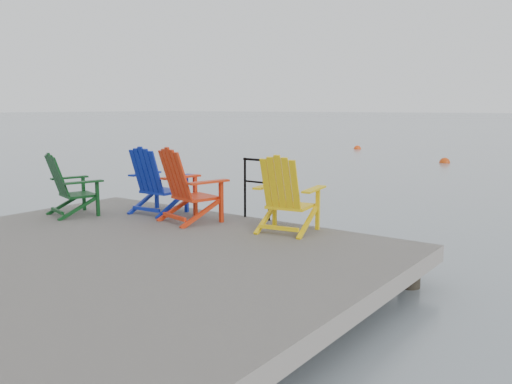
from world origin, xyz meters
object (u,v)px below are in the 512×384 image
Objects in this scene: handrail at (257,183)px; chair_blue at (156,181)px; chair_red at (188,185)px; chair_green at (70,185)px; buoy_a at (445,163)px; buoy_b at (357,149)px; chair_yellow at (286,194)px.

chair_blue is at bearing -158.57° from handrail.
chair_blue is 0.85m from chair_red.
chair_green is 1.29m from chair_blue.
buoy_b is (-5.78, 4.37, 0.00)m from buoy_a.
handrail is 14.92m from buoy_a.
buoy_b is (-6.82, 19.92, -1.03)m from chair_red.
chair_green is at bearing -172.66° from chair_yellow.
buoy_a is (-1.05, 15.55, -1.03)m from chair_red.
chair_red is 2.59× the size of buoy_a.
buoy_a is at bearing 88.49° from chair_blue.
buoy_a is at bearing 104.10° from chair_green.
handrail is 2.86m from chair_green.
chair_blue is at bearing 173.08° from chair_yellow.
chair_yellow is (3.28, 1.00, 0.04)m from chair_green.
chair_red reaches higher than buoy_b.
handrail is 2.20× the size of buoy_a.
handrail is 2.37× the size of buoy_b.
buoy_b is at bearing 103.39° from chair_yellow.
chair_blue is at bearing -89.19° from buoy_a.
buoy_a is at bearing 96.64° from handrail.
chair_yellow is at bearing 24.42° from chair_red.
chair_blue reaches higher than chair_green.
buoy_a is 7.25m from buoy_b.
chair_green is 0.89× the size of chair_red.
chair_green is at bearing -138.97° from chair_blue.
buoy_a is at bearing 107.69° from chair_red.
buoy_b is at bearing 142.86° from buoy_a.
chair_red reaches higher than handrail.
chair_yellow is 15.51m from buoy_a.
handrail is at bearing 140.26° from chair_yellow.
chair_red is at bearing 38.64° from chair_green.
chair_red is at bearing -86.15° from buoy_a.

